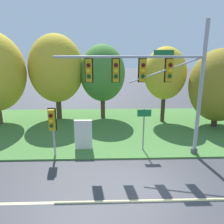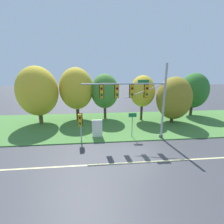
{
  "view_description": "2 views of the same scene",
  "coord_description": "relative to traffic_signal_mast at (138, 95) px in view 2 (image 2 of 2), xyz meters",
  "views": [
    {
      "loc": [
        -2.09,
        -9.06,
        6.08
      ],
      "look_at": [
        -1.69,
        3.08,
        2.75
      ],
      "focal_mm": 35.0,
      "sensor_mm": 36.0,
      "label": 1
    },
    {
      "loc": [
        -3.34,
        -11.38,
        6.79
      ],
      "look_at": [
        -1.9,
        3.68,
        2.9
      ],
      "focal_mm": 24.0,
      "sensor_mm": 36.0,
      "label": 2
    }
  ],
  "objects": [
    {
      "name": "ground_plane",
      "position": [
        -0.63,
        -3.04,
        -4.7
      ],
      "size": [
        160.0,
        160.0,
        0.0
      ],
      "primitive_type": "plane",
      "color": "#3D3D42"
    },
    {
      "name": "lane_stripe",
      "position": [
        -0.63,
        -4.24,
        -4.7
      ],
      "size": [
        36.0,
        0.16,
        0.01
      ],
      "primitive_type": "cube",
      "color": "beige",
      "rests_on": "ground"
    },
    {
      "name": "grass_verge",
      "position": [
        -0.63,
        5.21,
        -4.65
      ],
      "size": [
        48.0,
        11.5,
        0.1
      ],
      "primitive_type": "cube",
      "color": "#477A38",
      "rests_on": "ground"
    },
    {
      "name": "traffic_signal_mast",
      "position": [
        0.0,
        0.0,
        0.0
      ],
      "size": [
        8.39,
        0.49,
        7.69
      ],
      "color": "#9EA0A5",
      "rests_on": "grass_verge"
    },
    {
      "name": "pedestrian_signal_near_kerb",
      "position": [
        -5.75,
        -0.18,
        -2.49
      ],
      "size": [
        0.46,
        0.55,
        2.94
      ],
      "color": "#9EA0A5",
      "rests_on": "grass_verge"
    },
    {
      "name": "route_sign_post",
      "position": [
        -0.34,
        0.58,
        -2.84
      ],
      "size": [
        0.85,
        0.08,
        2.68
      ],
      "color": "slate",
      "rests_on": "grass_verge"
    },
    {
      "name": "tree_nearest_road",
      "position": [
        -11.85,
        6.2,
        -0.19
      ],
      "size": [
        5.2,
        5.2,
        7.67
      ],
      "color": "brown",
      "rests_on": "grass_verge"
    },
    {
      "name": "tree_left_of_mast",
      "position": [
        -7.0,
        7.66,
        -0.04
      ],
      "size": [
        4.77,
        4.77,
        7.56
      ],
      "color": "#4C3823",
      "rests_on": "grass_verge"
    },
    {
      "name": "tree_behind_signpost",
      "position": [
        -2.92,
        7.67,
        -0.45
      ],
      "size": [
        4.03,
        4.03,
        6.69
      ],
      "color": "#4C3823",
      "rests_on": "grass_verge"
    },
    {
      "name": "tree_mid_verge",
      "position": [
        2.41,
        6.48,
        -0.37
      ],
      "size": [
        3.56,
        3.56,
        6.47
      ],
      "color": "#423021",
      "rests_on": "grass_verge"
    },
    {
      "name": "tree_tall_centre",
      "position": [
        6.39,
        4.95,
        -1.2
      ],
      "size": [
        4.63,
        4.63,
        6.31
      ],
      "color": "#423021",
      "rests_on": "grass_verge"
    },
    {
      "name": "tree_right_far",
      "position": [
        11.33,
        8.23,
        -0.55
      ],
      "size": [
        4.42,
        4.42,
        6.82
      ],
      "color": "#423021",
      "rests_on": "grass_verge"
    },
    {
      "name": "info_kiosk",
      "position": [
        -4.11,
        0.88,
        -3.66
      ],
      "size": [
        1.1,
        0.24,
        1.9
      ],
      "color": "silver",
      "rests_on": "grass_verge"
    }
  ]
}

